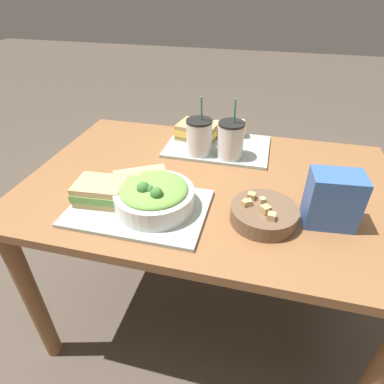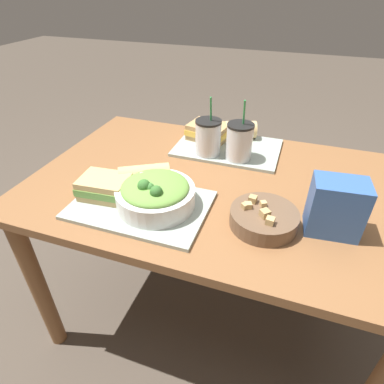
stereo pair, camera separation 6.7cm
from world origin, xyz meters
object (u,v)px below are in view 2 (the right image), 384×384
Objects in this scene: baguette_far at (241,130)px; chip_bag at (336,207)px; baguette_near at (145,176)px; drink_cup_dark at (208,138)px; sandwich_near at (105,187)px; drink_cup_red at (239,143)px; sandwich_far at (208,131)px; salad_bowl at (155,193)px; soup_bowl at (264,218)px.

chip_bag is at bearing -163.69° from baguette_far.
baguette_near is 0.31m from drink_cup_dark.
sandwich_near is 0.13m from baguette_near.
drink_cup_red is (0.03, -0.18, 0.03)m from baguette_far.
sandwich_far is at bearing 92.79° from baguette_far.
baguette_far is at bearing 120.97° from chip_bag.
drink_cup_dark is at bearing -63.58° from sandwich_far.
baguette_near is 0.79× the size of drink_cup_dark.
salad_bowl is 0.57m from baguette_far.
sandwich_near is at bearing 131.03° from baguette_far.
chip_bag reaches higher than sandwich_near.
soup_bowl is 0.56m from sandwich_far.
drink_cup_red is (0.34, 0.38, 0.03)m from sandwich_near.
baguette_far is at bearing 99.45° from drink_cup_red.
chip_bag is at bearing -31.29° from sandwich_far.
salad_bowl is at bearing 145.85° from baguette_far.
drink_cup_dark reaches higher than salad_bowl.
sandwich_far is at bearing 88.46° from salad_bowl.
soup_bowl is at bearing 5.03° from salad_bowl.
drink_cup_dark is 0.12m from drink_cup_red.
drink_cup_dark is at bearing 180.00° from drink_cup_red.
sandwich_far is at bearing 65.37° from sandwich_near.
soup_bowl is 1.31× the size of baguette_far.
sandwich_near is at bearing -120.22° from drink_cup_dark.
salad_bowl is at bearing -114.55° from drink_cup_red.
drink_cup_red reaches higher than salad_bowl.
sandwich_far reaches higher than soup_bowl.
baguette_far is 0.92× the size of chip_bag.
baguette_near is 1.11× the size of chip_bag.
sandwich_near is 0.73× the size of drink_cup_dark.
drink_cup_dark reaches higher than chip_bag.
sandwich_far is at bearing -42.52° from baguette_near.
sandwich_near is 1.12× the size of baguette_far.
drink_cup_red reaches higher than sandwich_far.
soup_bowl is 0.86× the size of drink_cup_dark.
drink_cup_dark is at bearing 128.02° from soup_bowl.
drink_cup_red is (0.25, 0.28, 0.03)m from baguette_near.
drink_cup_red is 0.45m from chip_bag.
drink_cup_dark reaches higher than baguette_far.
drink_cup_red reaches higher than baguette_far.
baguette_near is (-0.08, 0.09, -0.01)m from salad_bowl.
drink_cup_red is (0.17, 0.37, 0.02)m from salad_bowl.
soup_bowl is (0.32, 0.03, -0.03)m from salad_bowl.
baguette_far is 0.65× the size of drink_cup_dark.
baguette_far is at bearing -55.15° from baguette_near.
drink_cup_dark is (-0.27, 0.34, 0.05)m from soup_bowl.
drink_cup_dark is at bearing 55.08° from sandwich_near.
sandwich_near is 0.44m from drink_cup_dark.
soup_bowl is at bearing -66.60° from drink_cup_red.
baguette_near and baguette_far have the same top height.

